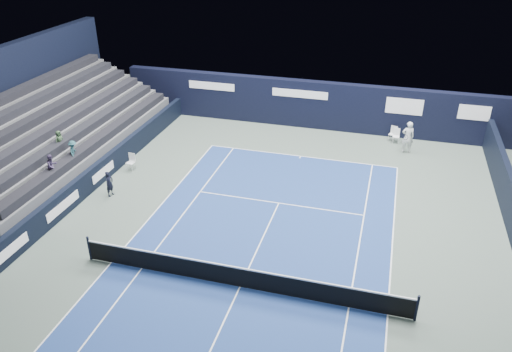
{
  "coord_description": "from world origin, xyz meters",
  "views": [
    {
      "loc": [
        4.58,
        -14.02,
        12.65
      ],
      "look_at": [
        -1.18,
        6.48,
        1.3
      ],
      "focal_mm": 35.0,
      "sensor_mm": 36.0,
      "label": 1
    }
  ],
  "objects_px": {
    "folding_chair_back_b": "(393,133)",
    "tennis_player": "(408,137)",
    "line_judge_chair": "(131,160)",
    "folding_chair_back_a": "(396,133)",
    "tennis_net": "(240,277)"
  },
  "relations": [
    {
      "from": "folding_chair_back_b",
      "to": "tennis_player",
      "type": "xyz_separation_m",
      "value": [
        0.82,
        -1.51,
        0.43
      ]
    },
    {
      "from": "folding_chair_back_a",
      "to": "tennis_net",
      "type": "relative_size",
      "value": 0.07
    },
    {
      "from": "folding_chair_back_a",
      "to": "folding_chair_back_b",
      "type": "bearing_deg",
      "value": 129.68
    },
    {
      "from": "folding_chair_back_a",
      "to": "tennis_net",
      "type": "distance_m",
      "value": 16.31
    },
    {
      "from": "line_judge_chair",
      "to": "tennis_net",
      "type": "xyz_separation_m",
      "value": [
        8.66,
        -7.75,
        -0.02
      ]
    },
    {
      "from": "folding_chair_back_a",
      "to": "line_judge_chair",
      "type": "relative_size",
      "value": 0.96
    },
    {
      "from": "folding_chair_back_b",
      "to": "line_judge_chair",
      "type": "distance_m",
      "value": 15.84
    },
    {
      "from": "folding_chair_back_b",
      "to": "line_judge_chair",
      "type": "relative_size",
      "value": 0.99
    },
    {
      "from": "tennis_net",
      "to": "tennis_player",
      "type": "bearing_deg",
      "value": 67.46
    },
    {
      "from": "folding_chair_back_a",
      "to": "line_judge_chair",
      "type": "height_order",
      "value": "line_judge_chair"
    },
    {
      "from": "folding_chair_back_b",
      "to": "tennis_player",
      "type": "bearing_deg",
      "value": -43.15
    },
    {
      "from": "folding_chair_back_b",
      "to": "tennis_net",
      "type": "xyz_separation_m",
      "value": [
        -5.06,
        -15.68,
        -0.02
      ]
    },
    {
      "from": "line_judge_chair",
      "to": "tennis_net",
      "type": "bearing_deg",
      "value": -34.68
    },
    {
      "from": "line_judge_chair",
      "to": "tennis_player",
      "type": "xyz_separation_m",
      "value": [
        14.54,
        6.42,
        0.43
      ]
    },
    {
      "from": "folding_chair_back_a",
      "to": "folding_chair_back_b",
      "type": "xyz_separation_m",
      "value": [
        -0.19,
        0.23,
        -0.07
      ]
    }
  ]
}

